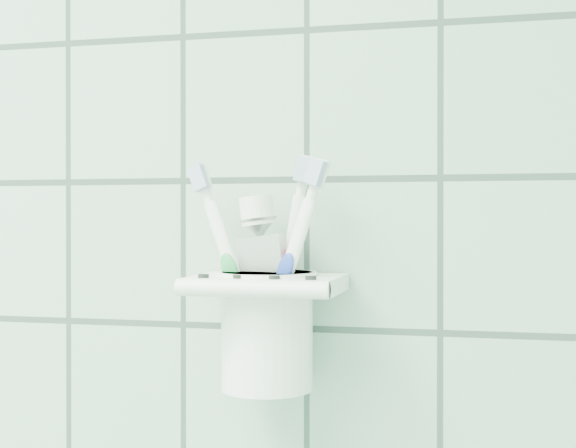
# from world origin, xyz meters

# --- Properties ---
(holder_bracket) EXTENTS (0.12, 0.10, 0.04)m
(holder_bracket) POSITION_xyz_m (0.67, 1.15, 1.29)
(holder_bracket) COLOR white
(holder_bracket) RESTS_ON wall_back
(cup) EXTENTS (0.08, 0.08, 0.10)m
(cup) POSITION_xyz_m (0.67, 1.16, 1.26)
(cup) COLOR white
(cup) RESTS_ON holder_bracket
(toothbrush_pink) EXTENTS (0.07, 0.03, 0.19)m
(toothbrush_pink) POSITION_xyz_m (0.67, 1.15, 1.31)
(toothbrush_pink) COLOR white
(toothbrush_pink) RESTS_ON cup
(toothbrush_blue) EXTENTS (0.06, 0.02, 0.19)m
(toothbrush_blue) POSITION_xyz_m (0.66, 1.14, 1.31)
(toothbrush_blue) COLOR white
(toothbrush_blue) RESTS_ON cup
(toothbrush_orange) EXTENTS (0.04, 0.02, 0.19)m
(toothbrush_orange) POSITION_xyz_m (0.67, 1.17, 1.31)
(toothbrush_orange) COLOR white
(toothbrush_orange) RESTS_ON cup
(toothpaste_tube) EXTENTS (0.06, 0.04, 0.16)m
(toothpaste_tube) POSITION_xyz_m (0.68, 1.16, 1.30)
(toothpaste_tube) COLOR silver
(toothpaste_tube) RESTS_ON cup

